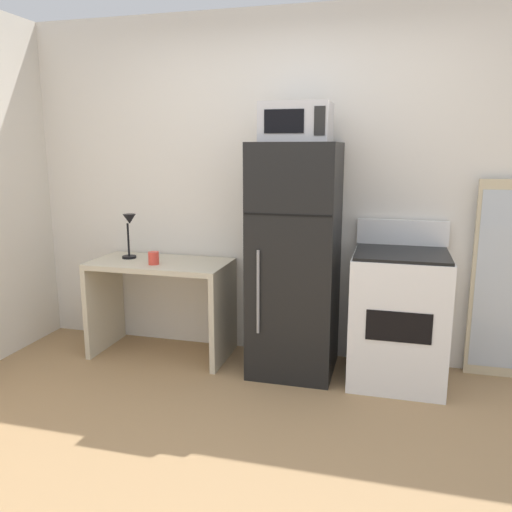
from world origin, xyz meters
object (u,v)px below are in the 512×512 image
Objects in this scene: microwave at (296,122)px; coffee_mug at (154,258)px; refrigerator at (295,260)px; leaning_mirror at (505,281)px; desk at (161,291)px; oven_range at (398,316)px; desk_lamp at (129,228)px.

coffee_mug is at bearing -176.39° from microwave.
coffee_mug is at bearing -175.24° from refrigerator.
refrigerator is 1.17× the size of leaning_mirror.
desk is 0.64× the size of refrigerator.
desk is 1.79m from oven_range.
leaning_mirror reaches higher than oven_range.
oven_range reaches higher than desk.
desk is at bearing 177.78° from microwave.
microwave is (1.32, -0.07, 0.78)m from desk_lamp.
desk is 0.55m from desk_lamp.
microwave is at bearing -178.47° from oven_range.
oven_range is at bearing -160.01° from leaning_mirror.
coffee_mug is 0.07× the size of leaning_mirror.
microwave is 0.42× the size of oven_range.
coffee_mug is at bearing -90.28° from desk.
oven_range is at bearing 2.76° from coffee_mug.
microwave is 1.81m from leaning_mirror.
coffee_mug is 0.21× the size of microwave.
desk is 3.00× the size of desk_lamp.
desk_lamp is at bearing 177.69° from refrigerator.
microwave is at bearing -2.22° from desk.
desk is at bearing 178.93° from refrigerator.
refrigerator reaches higher than desk_lamp.
oven_range is at bearing 1.53° from microwave.
coffee_mug is 1.44m from microwave.
microwave reaches higher than desk_lamp.
coffee_mug is 1.06m from refrigerator.
desk is 2.50m from leaning_mirror.
coffee_mug is 0.06× the size of refrigerator.
desk_lamp is at bearing 152.14° from coffee_mug.
refrigerator is 3.57× the size of microwave.
coffee_mug is at bearing -27.86° from desk_lamp.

